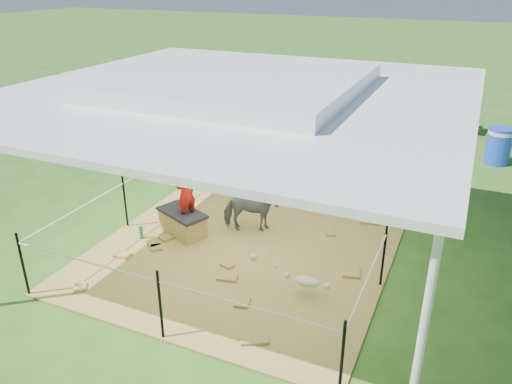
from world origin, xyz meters
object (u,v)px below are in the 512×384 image
at_px(woman, 185,187).
at_px(green_bottle, 141,232).
at_px(picnic_table_near, 436,116).
at_px(foal, 307,280).
at_px(distant_person, 455,114).
at_px(trash_barrel, 499,146).
at_px(straw_bale, 183,223).
at_px(pony, 251,210).

xyz_separation_m(woman, green_bottle, (-0.65, -0.45, -0.77)).
bearing_deg(picnic_table_near, foal, -88.73).
bearing_deg(foal, distant_person, 81.49).
xyz_separation_m(woman, trash_barrel, (4.85, 6.06, -0.48)).
relative_size(trash_barrel, picnic_table_near, 0.47).
height_order(straw_bale, green_bottle, straw_bale).
bearing_deg(woman, pony, 143.12).
bearing_deg(straw_bale, picnic_table_near, 68.45).
bearing_deg(green_bottle, trash_barrel, 49.83).
height_order(foal, trash_barrel, trash_barrel).
height_order(straw_bale, trash_barrel, trash_barrel).
relative_size(foal, distant_person, 0.78).
xyz_separation_m(trash_barrel, distant_person, (-1.13, 1.94, 0.16)).
distance_m(woman, distant_person, 8.83).
distance_m(straw_bale, foal, 2.68).
distance_m(green_bottle, distant_person, 9.53).
bearing_deg(pony, straw_bale, 95.37).
relative_size(straw_bale, green_bottle, 3.60).
xyz_separation_m(pony, picnic_table_near, (2.28, 7.84, -0.05)).
relative_size(woman, distant_person, 0.86).
height_order(green_bottle, distant_person, distant_person).
distance_m(trash_barrel, distant_person, 2.26).
relative_size(woman, pony, 1.06).
relative_size(straw_bale, distant_person, 0.71).
xyz_separation_m(green_bottle, trash_barrel, (5.50, 6.51, 0.29)).
distance_m(pony, foal, 2.06).
distance_m(pony, trash_barrel, 6.75).
bearing_deg(foal, trash_barrel, 70.48).
bearing_deg(foal, green_bottle, 172.14).
bearing_deg(trash_barrel, pony, -125.35).
bearing_deg(pony, woman, 97.84).
xyz_separation_m(green_bottle, picnic_table_near, (3.87, 8.85, 0.24)).
distance_m(green_bottle, trash_barrel, 8.53).
relative_size(foal, picnic_table_near, 0.50).
height_order(straw_bale, picnic_table_near, picnic_table_near).
height_order(foal, picnic_table_near, picnic_table_near).
xyz_separation_m(green_bottle, foal, (3.09, -0.41, 0.14)).
height_order(woman, picnic_table_near, woman).
xyz_separation_m(picnic_table_near, distant_person, (0.50, -0.39, 0.21)).
height_order(trash_barrel, distant_person, distant_person).
xyz_separation_m(straw_bale, picnic_table_near, (3.32, 8.40, 0.17)).
height_order(green_bottle, picnic_table_near, picnic_table_near).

